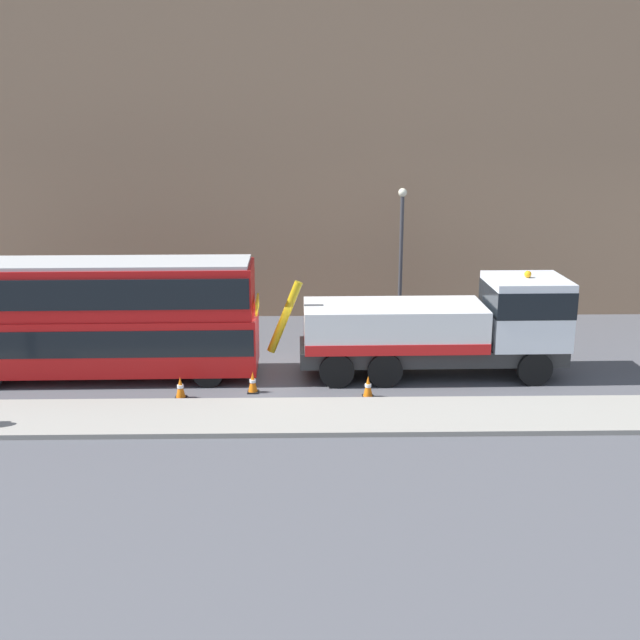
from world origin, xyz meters
The scene contains 9 objects.
ground_plane centered at (0.00, 0.00, 0.00)m, with size 120.00×120.00×0.00m, color #4C4C51.
near_kerb centered at (0.00, -4.20, 0.07)m, with size 60.00×2.80×0.15m, color gray.
building_facade centered at (0.00, 8.54, 8.07)m, with size 60.00×1.50×16.00m.
recovery_tow_truck centered at (5.71, -0.28, 1.76)m, with size 10.16×2.75×3.67m.
double_decker_bus centered at (-6.23, -0.29, 2.23)m, with size 11.07×2.69×4.06m.
traffic_cone_near_bus centered at (-3.07, -2.38, 0.34)m, with size 0.36×0.36×0.72m.
traffic_cone_midway centered at (-0.80, -1.91, 0.34)m, with size 0.36×0.36×0.72m.
traffic_cone_near_truck centered at (2.91, -2.41, 0.34)m, with size 0.36×0.36×0.72m.
street_lamp centered at (4.95, 6.35, 3.47)m, with size 0.36×0.36×5.83m.
Camera 1 is at (0.91, -25.64, 8.76)m, focal length 43.38 mm.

